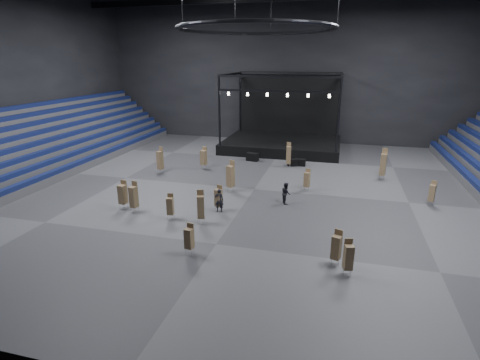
% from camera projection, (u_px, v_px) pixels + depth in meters
% --- Properties ---
extents(floor, '(50.00, 50.00, 0.00)m').
position_uv_depth(floor, '(254.00, 189.00, 32.52)').
color(floor, '#474749').
rests_on(floor, ground).
extents(wall_back, '(50.00, 0.20, 18.00)m').
position_uv_depth(wall_back, '(290.00, 73.00, 49.05)').
color(wall_back, black).
rests_on(wall_back, ground).
extents(wall_front, '(50.00, 0.20, 18.00)m').
position_uv_depth(wall_front, '(92.00, 126.00, 10.43)').
color(wall_front, black).
rests_on(wall_front, ground).
extents(wall_left, '(0.20, 42.00, 18.00)m').
position_uv_depth(wall_left, '(1.00, 78.00, 35.83)').
color(wall_left, black).
rests_on(wall_left, ground).
extents(bleachers_left, '(7.20, 40.00, 6.40)m').
position_uv_depth(bleachers_left, '(32.00, 154.00, 37.57)').
color(bleachers_left, '#4B4B4E').
rests_on(bleachers_left, floor).
extents(stage, '(14.00, 10.00, 9.20)m').
position_uv_depth(stage, '(283.00, 137.00, 47.00)').
color(stage, black).
rests_on(stage, floor).
extents(truss_ring, '(12.30, 12.30, 5.15)m').
position_uv_depth(truss_ring, '(256.00, 28.00, 28.51)').
color(truss_ring, black).
rests_on(truss_ring, ceiling).
extents(flight_case_left, '(1.42, 0.89, 0.88)m').
position_uv_depth(flight_case_left, '(252.00, 157.00, 41.42)').
color(flight_case_left, black).
rests_on(flight_case_left, floor).
extents(flight_case_mid, '(1.20, 0.85, 0.72)m').
position_uv_depth(flight_case_mid, '(293.00, 163.00, 39.49)').
color(flight_case_mid, black).
rests_on(flight_case_mid, floor).
extents(flight_case_right, '(1.13, 0.61, 0.74)m').
position_uv_depth(flight_case_right, '(300.00, 162.00, 39.53)').
color(flight_case_right, black).
rests_on(flight_case_right, floor).
extents(chair_stack_0, '(0.62, 0.62, 2.38)m').
position_uv_depth(chair_stack_0, '(201.00, 206.00, 25.42)').
color(chair_stack_0, silver).
rests_on(chair_stack_0, floor).
extents(chair_stack_1, '(0.54, 0.54, 2.63)m').
position_uv_depth(chair_stack_1, '(289.00, 155.00, 38.72)').
color(chair_stack_1, silver).
rests_on(chair_stack_1, floor).
extents(chair_stack_2, '(0.51, 0.51, 1.87)m').
position_uv_depth(chair_stack_2, '(170.00, 206.00, 26.17)').
color(chair_stack_2, silver).
rests_on(chair_stack_2, floor).
extents(chair_stack_3, '(0.57, 0.57, 1.98)m').
position_uv_depth(chair_stack_3, '(218.00, 197.00, 27.59)').
color(chair_stack_3, silver).
rests_on(chair_stack_3, floor).
extents(chair_stack_4, '(0.56, 0.56, 1.94)m').
position_uv_depth(chair_stack_4, '(307.00, 179.00, 31.82)').
color(chair_stack_4, silver).
rests_on(chair_stack_4, floor).
extents(chair_stack_5, '(0.59, 0.59, 2.05)m').
position_uv_depth(chair_stack_5, '(336.00, 247.00, 20.27)').
color(chair_stack_5, silver).
rests_on(chair_stack_5, floor).
extents(chair_stack_6, '(0.55, 0.55, 1.97)m').
position_uv_depth(chair_stack_6, '(432.00, 193.00, 28.62)').
color(chair_stack_6, silver).
rests_on(chair_stack_6, floor).
extents(chair_stack_7, '(0.62, 0.62, 2.97)m').
position_uv_depth(chair_stack_7, '(383.00, 164.00, 34.68)').
color(chair_stack_7, silver).
rests_on(chair_stack_7, floor).
extents(chair_stack_8, '(0.52, 0.52, 1.86)m').
position_uv_depth(chair_stack_8, '(189.00, 238.00, 21.45)').
color(chair_stack_8, silver).
rests_on(chair_stack_8, floor).
extents(chair_stack_9, '(0.66, 0.66, 2.31)m').
position_uv_depth(chair_stack_9, '(204.00, 157.00, 38.13)').
color(chair_stack_9, silver).
rests_on(chair_stack_9, floor).
extents(chair_stack_10, '(0.55, 0.55, 2.03)m').
position_uv_depth(chair_stack_10, '(348.00, 257.00, 19.29)').
color(chair_stack_10, silver).
rests_on(chair_stack_10, floor).
extents(chair_stack_11, '(0.59, 0.59, 2.36)m').
position_uv_depth(chair_stack_11, '(134.00, 196.00, 27.28)').
color(chair_stack_11, silver).
rests_on(chair_stack_11, floor).
extents(chair_stack_12, '(0.65, 0.65, 2.66)m').
position_uv_depth(chair_stack_12, '(160.00, 160.00, 36.66)').
color(chair_stack_12, silver).
rests_on(chair_stack_12, floor).
extents(chair_stack_13, '(0.70, 0.70, 2.73)m').
position_uv_depth(chair_stack_13, '(231.00, 176.00, 31.52)').
color(chair_stack_13, silver).
rests_on(chair_stack_13, floor).
extents(chair_stack_14, '(0.60, 0.60, 2.22)m').
position_uv_depth(chair_stack_14, '(123.00, 194.00, 27.92)').
color(chair_stack_14, silver).
rests_on(chair_stack_14, floor).
extents(man_center, '(0.71, 0.53, 1.77)m').
position_uv_depth(man_center, '(219.00, 200.00, 27.48)').
color(man_center, black).
rests_on(man_center, floor).
extents(crew_member, '(0.91, 1.01, 1.69)m').
position_uv_depth(crew_member, '(286.00, 193.00, 29.08)').
color(crew_member, black).
rests_on(crew_member, floor).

